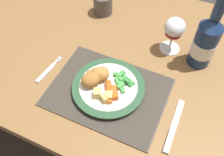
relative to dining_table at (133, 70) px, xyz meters
name	(u,v)px	position (x,y,z in m)	size (l,w,h in m)	color
ground_plane	(126,139)	(0.00, 0.00, -0.66)	(6.00, 6.00, 0.00)	#383333
dining_table	(133,70)	(0.00, 0.00, 0.00)	(1.59, 0.84, 0.74)	olive
placemat	(108,92)	(-0.02, -0.18, 0.09)	(0.37, 0.27, 0.01)	brown
dinner_plate	(108,87)	(-0.02, -0.17, 0.10)	(0.23, 0.23, 0.02)	white
breaded_croquettes	(96,76)	(-0.07, -0.17, 0.13)	(0.09, 0.10, 0.04)	#A87033
green_beans_pile	(123,81)	(0.01, -0.14, 0.12)	(0.08, 0.08, 0.02)	#338438
glazed_carrots	(112,92)	(0.00, -0.20, 0.12)	(0.06, 0.08, 0.02)	orange
fork	(48,71)	(-0.24, -0.19, 0.09)	(0.03, 0.13, 0.01)	silver
table_knife	(173,130)	(0.21, -0.22, 0.09)	(0.02, 0.18, 0.01)	silver
wine_glass	(174,29)	(0.10, 0.09, 0.18)	(0.07, 0.07, 0.14)	silver
bottle	(206,41)	(0.21, 0.07, 0.18)	(0.08, 0.08, 0.28)	navy
roast_potatoes	(104,96)	(-0.02, -0.22, 0.12)	(0.07, 0.04, 0.03)	#E5BC66
drinking_cup	(103,4)	(-0.21, 0.17, 0.12)	(0.08, 0.08, 0.08)	#4C4747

